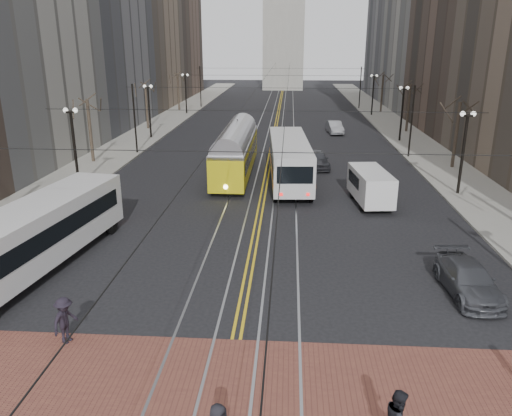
# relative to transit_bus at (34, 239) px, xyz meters

# --- Properties ---
(ground) EXTENTS (260.00, 260.00, 0.00)m
(ground) POSITION_rel_transit_bus_xyz_m (9.96, -4.22, -1.57)
(ground) COLOR black
(ground) RESTS_ON ground
(sidewalk_left) EXTENTS (5.00, 140.00, 0.15)m
(sidewalk_left) POSITION_rel_transit_bus_xyz_m (-5.04, 40.78, -1.49)
(sidewalk_left) COLOR gray
(sidewalk_left) RESTS_ON ground
(sidewalk_right) EXTENTS (5.00, 140.00, 0.15)m
(sidewalk_right) POSITION_rel_transit_bus_xyz_m (24.96, 40.78, -1.49)
(sidewalk_right) COLOR gray
(sidewalk_right) RESTS_ON ground
(crosswalk_band) EXTENTS (25.00, 6.00, 0.01)m
(crosswalk_band) POSITION_rel_transit_bus_xyz_m (9.96, -8.22, -1.56)
(crosswalk_band) COLOR brown
(crosswalk_band) RESTS_ON ground
(streetcar_rails) EXTENTS (4.80, 130.00, 0.02)m
(streetcar_rails) POSITION_rel_transit_bus_xyz_m (9.96, 40.78, -1.56)
(streetcar_rails) COLOR gray
(streetcar_rails) RESTS_ON ground
(centre_lines) EXTENTS (0.42, 130.00, 0.01)m
(centre_lines) POSITION_rel_transit_bus_xyz_m (9.96, 40.78, -1.56)
(centre_lines) COLOR gold
(centre_lines) RESTS_ON ground
(lamp_posts) EXTENTS (27.60, 57.20, 5.60)m
(lamp_posts) POSITION_rel_transit_bus_xyz_m (9.96, 24.53, 1.23)
(lamp_posts) COLOR black
(lamp_posts) RESTS_ON ground
(street_trees) EXTENTS (31.68, 53.28, 5.60)m
(street_trees) POSITION_rel_transit_bus_xyz_m (9.96, 31.03, 1.23)
(street_trees) COLOR #382D23
(street_trees) RESTS_ON ground
(trolley_wires) EXTENTS (25.96, 120.00, 6.60)m
(trolley_wires) POSITION_rel_transit_bus_xyz_m (9.96, 30.62, 2.21)
(trolley_wires) COLOR black
(trolley_wires) RESTS_ON ground
(transit_bus) EXTENTS (4.33, 12.79, 3.14)m
(transit_bus) POSITION_rel_transit_bus_xyz_m (0.00, 0.00, 0.00)
(transit_bus) COLOR silver
(transit_bus) RESTS_ON ground
(streetcar) EXTENTS (2.53, 13.52, 3.19)m
(streetcar) POSITION_rel_transit_bus_xyz_m (7.46, 18.43, 0.02)
(streetcar) COLOR gold
(streetcar) RESTS_ON ground
(rear_bus) EXTENTS (3.47, 12.64, 3.26)m
(rear_bus) POSITION_rel_transit_bus_xyz_m (11.76, 16.48, 0.06)
(rear_bus) COLOR silver
(rear_bus) RESTS_ON ground
(cargo_van) EXTENTS (2.53, 5.33, 2.27)m
(cargo_van) POSITION_rel_transit_bus_xyz_m (17.15, 11.31, -0.43)
(cargo_van) COLOR white
(cargo_van) RESTS_ON ground
(sedan_grey) EXTENTS (2.37, 4.62, 1.50)m
(sedan_grey) POSITION_rel_transit_bus_xyz_m (14.09, 21.21, -0.82)
(sedan_grey) COLOR #383A3F
(sedan_grey) RESTS_ON ground
(sedan_silver) EXTENTS (1.92, 4.43, 1.42)m
(sedan_silver) POSITION_rel_transit_bus_xyz_m (17.05, 38.48, -0.86)
(sedan_silver) COLOR #94959A
(sedan_silver) RESTS_ON ground
(sedan_parked) EXTENTS (2.11, 4.72, 1.34)m
(sedan_parked) POSITION_rel_transit_bus_xyz_m (19.46, -1.04, -0.90)
(sedan_parked) COLOR #45484E
(sedan_parked) RESTS_ON ground
(pedestrian_d) EXTENTS (0.96, 1.28, 1.75)m
(pedestrian_d) POSITION_rel_transit_bus_xyz_m (3.92, -5.74, -0.68)
(pedestrian_d) COLOR black
(pedestrian_d) RESTS_ON crosswalk_band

